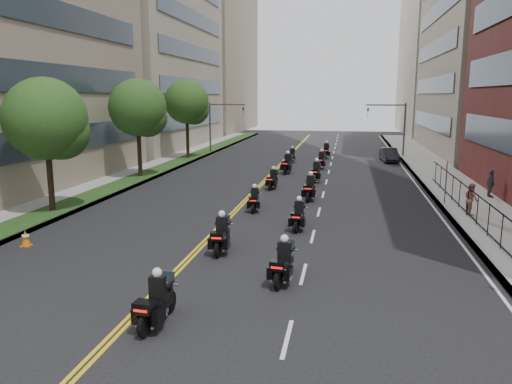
% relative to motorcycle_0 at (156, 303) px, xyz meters
% --- Properties ---
extents(ground, '(160.00, 160.00, 0.00)m').
position_rel_motorcycle_0_xyz_m(ground, '(0.53, -0.14, -0.66)').
color(ground, black).
rests_on(ground, ground).
extents(sidewalk_right, '(4.00, 90.00, 0.15)m').
position_rel_motorcycle_0_xyz_m(sidewalk_right, '(12.53, 24.86, -0.58)').
color(sidewalk_right, gray).
rests_on(sidewalk_right, ground).
extents(sidewalk_left, '(4.00, 90.00, 0.15)m').
position_rel_motorcycle_0_xyz_m(sidewalk_left, '(-11.47, 24.86, -0.58)').
color(sidewalk_left, gray).
rests_on(sidewalk_left, ground).
extents(grass_strip, '(2.00, 90.00, 0.04)m').
position_rel_motorcycle_0_xyz_m(grass_strip, '(-10.67, 24.86, -0.49)').
color(grass_strip, '#143814').
rests_on(grass_strip, sidewalk_left).
extents(building_right_tan, '(15.11, 28.00, 30.00)m').
position_rel_motorcycle_0_xyz_m(building_right_tan, '(22.01, 47.86, 14.35)').
color(building_right_tan, gray).
rests_on(building_right_tan, ground).
extents(building_right_far, '(15.00, 28.00, 26.00)m').
position_rel_motorcycle_0_xyz_m(building_right_far, '(22.03, 77.86, 12.34)').
color(building_right_far, gray).
rests_on(building_right_far, ground).
extents(building_left_mid, '(16.11, 28.00, 34.00)m').
position_rel_motorcycle_0_xyz_m(building_left_mid, '(-21.45, 47.86, 16.35)').
color(building_left_mid, gray).
rests_on(building_left_mid, ground).
extents(building_left_far, '(16.00, 28.00, 26.00)m').
position_rel_motorcycle_0_xyz_m(building_left_far, '(-21.47, 77.86, 12.34)').
color(building_left_far, gray).
rests_on(building_left_far, ground).
extents(iron_fence, '(0.05, 28.00, 1.50)m').
position_rel_motorcycle_0_xyz_m(iron_fence, '(11.53, 11.86, 0.25)').
color(iron_fence, black).
rests_on(iron_fence, sidewalk_right).
extents(street_trees, '(4.40, 38.40, 7.98)m').
position_rel_motorcycle_0_xyz_m(street_trees, '(-10.52, 18.47, 4.48)').
color(street_trees, '#322316').
rests_on(street_trees, ground).
extents(traffic_signal_right, '(4.09, 0.20, 5.60)m').
position_rel_motorcycle_0_xyz_m(traffic_signal_right, '(10.07, 41.86, 3.04)').
color(traffic_signal_right, '#3F3F44').
rests_on(traffic_signal_right, ground).
extents(traffic_signal_left, '(4.09, 0.20, 5.60)m').
position_rel_motorcycle_0_xyz_m(traffic_signal_left, '(-9.01, 41.86, 3.04)').
color(traffic_signal_left, '#3F3F44').
rests_on(traffic_signal_left, ground).
extents(motorcycle_0, '(0.60, 2.25, 1.66)m').
position_rel_motorcycle_0_xyz_m(motorcycle_0, '(0.00, 0.00, 0.00)').
color(motorcycle_0, black).
rests_on(motorcycle_0, ground).
extents(motorcycle_1, '(0.65, 2.27, 1.68)m').
position_rel_motorcycle_0_xyz_m(motorcycle_1, '(3.10, 3.93, 0.01)').
color(motorcycle_1, black).
rests_on(motorcycle_1, ground).
extents(motorcycle_2, '(0.55, 2.35, 1.74)m').
position_rel_motorcycle_0_xyz_m(motorcycle_2, '(0.15, 6.87, 0.03)').
color(motorcycle_2, black).
rests_on(motorcycle_2, ground).
extents(motorcycle_3, '(0.55, 2.21, 1.63)m').
position_rel_motorcycle_0_xyz_m(motorcycle_3, '(2.96, 10.99, -0.01)').
color(motorcycle_3, black).
rests_on(motorcycle_3, ground).
extents(motorcycle_4, '(0.56, 2.07, 1.52)m').
position_rel_motorcycle_0_xyz_m(motorcycle_4, '(0.14, 14.48, -0.05)').
color(motorcycle_4, black).
rests_on(motorcycle_4, ground).
extents(motorcycle_5, '(0.62, 2.43, 1.79)m').
position_rel_motorcycle_0_xyz_m(motorcycle_5, '(3.00, 18.01, 0.05)').
color(motorcycle_5, black).
rests_on(motorcycle_5, ground).
extents(motorcycle_6, '(0.60, 2.13, 1.57)m').
position_rel_motorcycle_0_xyz_m(motorcycle_6, '(0.18, 21.37, -0.03)').
color(motorcycle_6, black).
rests_on(motorcycle_6, ground).
extents(motorcycle_7, '(0.64, 2.41, 1.78)m').
position_rel_motorcycle_0_xyz_m(motorcycle_7, '(2.96, 24.73, 0.05)').
color(motorcycle_7, black).
rests_on(motorcycle_7, ground).
extents(motorcycle_8, '(0.69, 2.54, 1.87)m').
position_rel_motorcycle_0_xyz_m(motorcycle_8, '(0.34, 28.56, 0.08)').
color(motorcycle_8, black).
rests_on(motorcycle_8, ground).
extents(motorcycle_9, '(0.67, 2.40, 1.77)m').
position_rel_motorcycle_0_xyz_m(motorcycle_9, '(2.99, 31.65, 0.04)').
color(motorcycle_9, black).
rests_on(motorcycle_9, ground).
extents(motorcycle_10, '(0.52, 2.13, 1.57)m').
position_rel_motorcycle_0_xyz_m(motorcycle_10, '(-0.03, 35.55, -0.04)').
color(motorcycle_10, black).
rests_on(motorcycle_10, ground).
extents(motorcycle_11, '(0.57, 2.47, 1.82)m').
position_rel_motorcycle_0_xyz_m(motorcycle_11, '(3.09, 39.21, 0.06)').
color(motorcycle_11, black).
rests_on(motorcycle_11, ground).
extents(parked_sedan, '(1.82, 4.17, 1.33)m').
position_rel_motorcycle_0_xyz_m(parked_sedan, '(9.28, 37.65, 0.01)').
color(parked_sedan, black).
rests_on(parked_sedan, ground).
extents(pedestrian_b, '(0.81, 0.94, 1.69)m').
position_rel_motorcycle_0_xyz_m(pedestrian_b, '(11.73, 15.05, 0.34)').
color(pedestrian_b, '#8F524E').
rests_on(pedestrian_b, sidewalk_right).
extents(pedestrian_c, '(0.51, 1.03, 1.70)m').
position_rel_motorcycle_0_xyz_m(pedestrian_c, '(14.03, 20.19, 0.35)').
color(pedestrian_c, '#3D3C43').
rests_on(pedestrian_c, sidewalk_right).
extents(traffic_cone, '(0.42, 0.42, 0.70)m').
position_rel_motorcycle_0_xyz_m(traffic_cone, '(-8.36, 6.16, -0.31)').
color(traffic_cone, '#DC5F0B').
rests_on(traffic_cone, ground).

